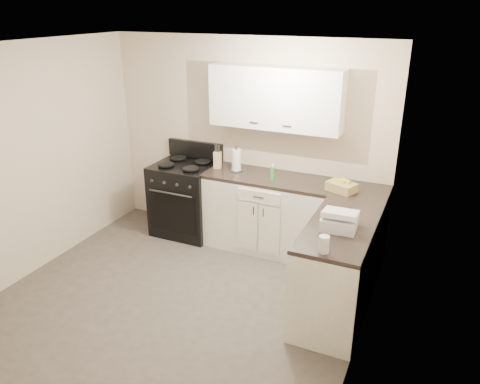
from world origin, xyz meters
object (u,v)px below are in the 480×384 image
at_px(wicker_basket, 341,187).
at_px(countertop_grill, 339,223).
at_px(stove, 186,199).
at_px(knife_block, 218,160).
at_px(paper_towel, 236,160).

bearing_deg(wicker_basket, countertop_grill, -78.27).
xyz_separation_m(stove, knife_block, (0.44, 0.06, 0.58)).
xyz_separation_m(knife_block, paper_towel, (0.26, -0.00, 0.03)).
distance_m(stove, knife_block, 0.73).
bearing_deg(stove, paper_towel, 4.71).
relative_size(knife_block, countertop_grill, 0.66).
height_order(stove, wicker_basket, wicker_basket).
xyz_separation_m(wicker_basket, countertop_grill, (0.19, -0.91, 0.01)).
height_order(paper_towel, wicker_basket, paper_towel).
bearing_deg(stove, knife_block, 7.64).
bearing_deg(countertop_grill, paper_towel, 142.38).
relative_size(stove, paper_towel, 3.56).
xyz_separation_m(paper_towel, countertop_grill, (1.51, -1.05, -0.08)).
distance_m(knife_block, paper_towel, 0.26).
height_order(stove, countertop_grill, countertop_grill).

